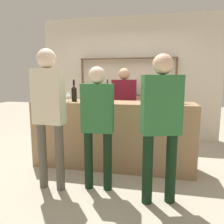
% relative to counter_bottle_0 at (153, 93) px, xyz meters
% --- Properties ---
extents(ground_plane, '(16.00, 16.00, 0.00)m').
position_rel_counter_bottle_0_xyz_m(ground_plane, '(-0.62, -0.05, -1.19)').
color(ground_plane, '#B2A893').
extents(bar_counter, '(2.52, 0.55, 1.05)m').
position_rel_counter_bottle_0_xyz_m(bar_counter, '(-0.62, -0.05, -0.66)').
color(bar_counter, '#997551').
rests_on(bar_counter, ground_plane).
extents(back_wall, '(4.12, 0.12, 2.80)m').
position_rel_counter_bottle_0_xyz_m(back_wall, '(-0.62, 1.82, 0.21)').
color(back_wall, beige).
rests_on(back_wall, ground_plane).
extents(back_shelf, '(2.20, 0.18, 1.86)m').
position_rel_counter_bottle_0_xyz_m(back_shelf, '(-0.62, 1.64, 0.04)').
color(back_shelf, brown).
rests_on(back_shelf, ground_plane).
extents(counter_bottle_0, '(0.07, 0.07, 0.37)m').
position_rel_counter_bottle_0_xyz_m(counter_bottle_0, '(0.00, 0.00, 0.00)').
color(counter_bottle_0, '#0F1956').
rests_on(counter_bottle_0, bar_counter).
extents(counter_bottle_1, '(0.08, 0.08, 0.36)m').
position_rel_counter_bottle_0_xyz_m(counter_bottle_1, '(-1.45, -0.15, 0.00)').
color(counter_bottle_1, black).
rests_on(counter_bottle_1, bar_counter).
extents(counter_bottle_2, '(0.08, 0.08, 0.34)m').
position_rel_counter_bottle_0_xyz_m(counter_bottle_2, '(-1.22, -0.10, -0.01)').
color(counter_bottle_2, black).
rests_on(counter_bottle_2, bar_counter).
extents(counter_bottle_3, '(0.09, 0.09, 0.35)m').
position_rel_counter_bottle_0_xyz_m(counter_bottle_3, '(0.41, -0.04, -0.00)').
color(counter_bottle_3, black).
rests_on(counter_bottle_3, bar_counter).
extents(counter_bottle_4, '(0.08, 0.08, 0.34)m').
position_rel_counter_bottle_0_xyz_m(counter_bottle_4, '(0.16, -0.18, -0.00)').
color(counter_bottle_4, black).
rests_on(counter_bottle_4, bar_counter).
extents(wine_glass, '(0.09, 0.09, 0.16)m').
position_rel_counter_bottle_0_xyz_m(wine_glass, '(-1.28, -0.20, -0.02)').
color(wine_glass, silver).
rests_on(wine_glass, bar_counter).
extents(ice_bucket, '(0.21, 0.21, 0.22)m').
position_rel_counter_bottle_0_xyz_m(ice_bucket, '(-1.69, -0.04, -0.03)').
color(ice_bucket, '#B2B2B7').
rests_on(ice_bucket, bar_counter).
extents(cork_jar, '(0.11, 0.11, 0.14)m').
position_rel_counter_bottle_0_xyz_m(cork_jar, '(-0.80, -0.10, -0.07)').
color(cork_jar, silver).
rests_on(cork_jar, bar_counter).
extents(customer_left, '(0.40, 0.23, 1.77)m').
position_rel_counter_bottle_0_xyz_m(customer_left, '(-1.24, -0.91, -0.12)').
color(customer_left, '#575347').
rests_on(customer_left, ground_plane).
extents(server_behind_counter, '(0.44, 0.21, 1.60)m').
position_rel_counter_bottle_0_xyz_m(server_behind_counter, '(-0.54, 0.64, -0.25)').
color(server_behind_counter, black).
rests_on(server_behind_counter, ground_plane).
extents(customer_center, '(0.40, 0.20, 1.56)m').
position_rel_counter_bottle_0_xyz_m(customer_center, '(-0.64, -0.80, -0.26)').
color(customer_center, black).
rests_on(customer_center, ground_plane).
extents(customer_right, '(0.46, 0.30, 1.68)m').
position_rel_counter_bottle_0_xyz_m(customer_right, '(0.12, -0.95, -0.20)').
color(customer_right, black).
rests_on(customer_right, ground_plane).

